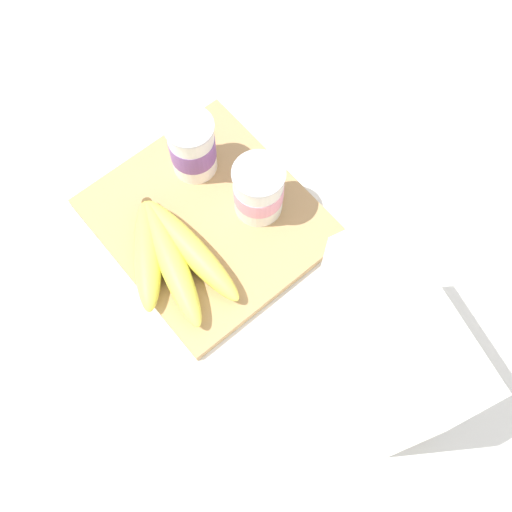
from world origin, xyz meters
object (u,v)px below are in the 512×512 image
cutting_board (208,220)px  yogurt_cup_front (192,147)px  yogurt_cup_back (259,190)px  banana_bunch (172,255)px  cereal_box (388,348)px

cutting_board → yogurt_cup_front: 0.10m
cutting_board → yogurt_cup_back: size_ratio=3.23×
cutting_board → banana_bunch: (0.02, -0.07, 0.03)m
cereal_box → banana_bunch: bearing=-146.9°
yogurt_cup_front → yogurt_cup_back: (0.10, 0.03, -0.00)m
yogurt_cup_front → yogurt_cup_back: yogurt_cup_front is taller
cutting_board → cereal_box: cereal_box is taller
yogurt_cup_front → yogurt_cup_back: 0.11m
yogurt_cup_front → banana_bunch: yogurt_cup_front is taller
yogurt_cup_front → yogurt_cup_back: bearing=14.3°
yogurt_cup_back → banana_bunch: (-0.01, -0.14, -0.03)m
cutting_board → yogurt_cup_back: (0.03, 0.06, 0.05)m
cutting_board → yogurt_cup_front: (-0.07, 0.04, 0.06)m
yogurt_cup_front → banana_bunch: bearing=-49.1°
cereal_box → yogurt_cup_front: bearing=-168.8°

